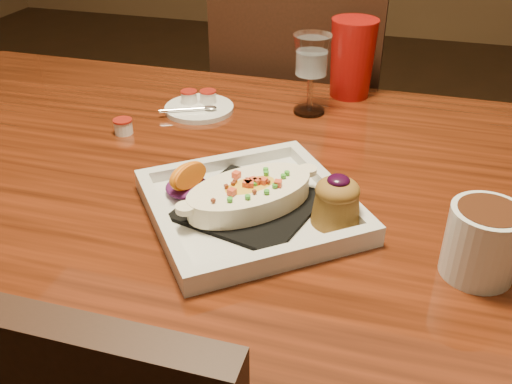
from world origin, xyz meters
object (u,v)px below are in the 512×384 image
(plate, at_px, (259,201))
(coffee_mug, at_px, (486,239))
(saucer, at_px, (198,106))
(red_tumbler, at_px, (352,58))
(chair_far, at_px, (300,142))
(goblet, at_px, (312,60))
(table, at_px, (222,226))

(plate, xyz_separation_m, coffee_mug, (0.29, -0.05, 0.03))
(saucer, height_order, red_tumbler, red_tumbler)
(chair_far, xyz_separation_m, goblet, (0.09, -0.34, 0.35))
(saucer, bearing_deg, red_tumbler, 30.82)
(chair_far, height_order, red_tumbler, chair_far)
(table, height_order, coffee_mug, coffee_mug)
(coffee_mug, bearing_deg, plate, 157.56)
(table, bearing_deg, goblet, 73.53)
(chair_far, distance_m, plate, 0.77)
(red_tumbler, bearing_deg, saucer, -149.18)
(chair_far, height_order, goblet, chair_far)
(table, distance_m, plate, 0.18)
(table, distance_m, chair_far, 0.65)
(plate, xyz_separation_m, red_tumbler, (0.06, 0.49, 0.05))
(plate, distance_m, goblet, 0.39)
(chair_far, distance_m, coffee_mug, 0.91)
(table, xyz_separation_m, goblet, (0.09, 0.29, 0.20))
(chair_far, xyz_separation_m, red_tumbler, (0.15, -0.23, 0.32))
(chair_far, xyz_separation_m, plate, (0.09, -0.72, 0.27))
(coffee_mug, height_order, red_tumbler, red_tumbler)
(plate, xyz_separation_m, saucer, (-0.22, 0.33, -0.02))
(plate, relative_size, goblet, 2.49)
(red_tumbler, bearing_deg, coffee_mug, -66.06)
(chair_far, distance_m, goblet, 0.50)
(coffee_mug, bearing_deg, chair_far, 102.99)
(plate, bearing_deg, goblet, 52.76)
(table, height_order, goblet, goblet)
(table, height_order, chair_far, chair_far)
(coffee_mug, xyz_separation_m, red_tumbler, (-0.24, 0.54, 0.03))
(saucer, xyz_separation_m, red_tumbler, (0.28, 0.16, 0.07))
(goblet, xyz_separation_m, red_tumbler, (0.06, 0.11, -0.03))
(coffee_mug, relative_size, saucer, 0.91)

